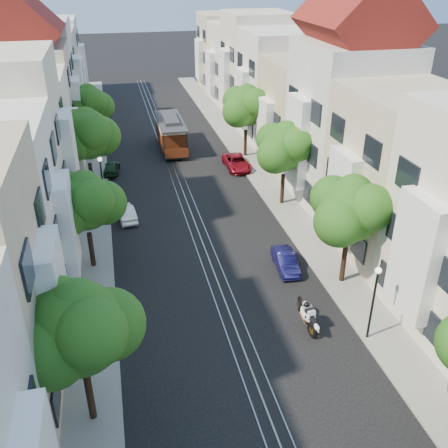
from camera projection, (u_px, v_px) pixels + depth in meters
ground at (176, 174)px, 44.69m from camera, size 200.00×200.00×0.00m
sidewalk_east at (254, 167)px, 46.10m from camera, size 2.50×80.00×0.12m
sidewalk_west at (93, 180)px, 43.23m from camera, size 2.50×80.00×0.12m
rail_left at (170, 174)px, 44.58m from camera, size 0.06×80.00×0.02m
rail_slot at (176, 174)px, 44.69m from camera, size 0.06×80.00×0.02m
rail_right at (182, 173)px, 44.80m from camera, size 0.06×80.00×0.02m
lane_line at (176, 174)px, 44.69m from camera, size 0.08×80.00×0.01m
townhouses_east at (306, 109)px, 44.54m from camera, size 7.75×72.00×12.00m
townhouses_west at (26, 128)px, 39.88m from camera, size 7.75×72.00×11.76m
tree_e_b at (352, 211)px, 27.54m from camera, size 4.93×4.08×6.68m
tree_e_c at (286, 148)px, 37.07m from camera, size 4.84×3.99×6.52m
tree_e_d at (247, 107)px, 46.41m from camera, size 5.01×4.16×6.85m
tree_w_a at (80, 330)px, 18.66m from camera, size 4.93×4.08×6.68m
tree_w_b at (86, 203)px, 29.14m from camera, size 4.72×3.87×6.27m
tree_w_c at (87, 135)px, 38.29m from camera, size 5.13×4.28×7.09m
tree_w_d at (89, 105)px, 47.98m from camera, size 4.84×3.99×6.52m
lamp_east at (375, 293)px, 23.96m from camera, size 0.32×0.32×4.16m
lamp_west at (102, 176)px, 36.94m from camera, size 0.32×0.32×4.16m
sportbike_rider at (307, 315)px, 25.63m from camera, size 0.62×2.37×1.63m
cable_car at (171, 132)px, 49.78m from camera, size 2.49×7.86×3.02m
parked_car_e_mid at (285, 261)px, 30.78m from camera, size 1.38×3.36×1.08m
parked_car_e_far at (237, 162)px, 45.58m from camera, size 2.04×4.29×1.18m
parked_car_w_mid at (126, 213)px, 36.63m from camera, size 1.59×3.41×1.08m
parked_car_w_far at (112, 167)px, 44.60m from camera, size 1.68×3.35×1.10m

